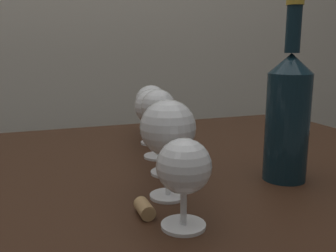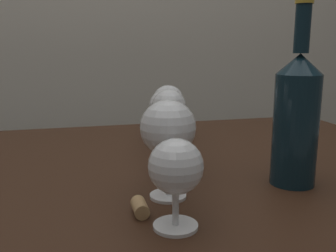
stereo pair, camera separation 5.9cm
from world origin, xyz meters
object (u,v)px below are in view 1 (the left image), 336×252
wine_glass_cabernet (184,169)px  wine_glass_merlot (151,102)px  wine_glass_white (168,132)px  wine_bottle (288,114)px  wine_glass_rose (168,129)px  wine_glass_pinot (158,109)px  wine_glass_port (152,108)px  cork (144,209)px

wine_glass_cabernet → wine_glass_merlot: wine_glass_merlot is taller
wine_glass_white → wine_bottle: wine_bottle is taller
wine_glass_rose → wine_glass_pinot: size_ratio=1.07×
wine_glass_cabernet → wine_glass_pinot: 0.33m
wine_glass_pinot → wine_glass_port: wine_glass_pinot is taller
wine_glass_pinot → cork: wine_glass_pinot is taller
wine_glass_merlot → cork: (-0.17, -0.50, -0.08)m
wine_bottle → wine_glass_rose: bearing=-177.9°
wine_glass_cabernet → wine_bottle: wine_bottle is taller
wine_bottle → wine_glass_port: bearing=114.5°
wine_glass_white → wine_glass_pinot: (0.02, 0.11, 0.03)m
wine_glass_cabernet → wine_glass_port: bearing=77.9°
wine_glass_rose → wine_glass_white: size_ratio=1.29×
wine_glass_pinot → wine_glass_merlot: (0.05, 0.23, -0.02)m
wine_glass_rose → wine_glass_port: wine_glass_rose is taller
wine_glass_white → wine_glass_merlot: size_ratio=0.92×
wine_glass_cabernet → cork: bearing=127.4°
wine_glass_cabernet → wine_glass_white: 0.22m
wine_glass_rose → wine_glass_white: bearing=70.2°
wine_glass_white → wine_glass_port: 0.23m
wine_bottle → cork: bearing=-167.9°
wine_glass_pinot → wine_glass_port: bearing=79.0°
cork → wine_glass_rose: bearing=43.7°
wine_glass_merlot → cork: size_ratio=3.22×
wine_glass_rose → wine_glass_white: (0.04, 0.11, -0.03)m
wine_glass_port → cork: 0.42m
wine_glass_pinot → wine_glass_port: size_ratio=1.10×
wine_glass_pinot → wine_glass_cabernet: bearing=-102.6°
wine_glass_white → wine_glass_merlot: wine_glass_merlot is taller
wine_glass_port → wine_bottle: wine_bottle is taller
wine_glass_merlot → wine_bottle: 0.46m
wine_glass_pinot → wine_bottle: 0.27m
wine_glass_rose → wine_glass_merlot: size_ratio=1.19×
wine_glass_port → cork: (-0.14, -0.39, -0.08)m
wine_glass_white → cork: bearing=-120.2°
wine_glass_pinot → wine_glass_port: 0.12m
wine_glass_white → wine_glass_merlot: 0.34m
wine_glass_merlot → wine_bottle: (0.12, -0.44, 0.03)m
wine_glass_white → wine_glass_port: wine_glass_port is taller
wine_glass_pinot → cork: (-0.11, -0.27, -0.10)m
wine_glass_pinot → cork: bearing=-112.4°
wine_glass_port → wine_glass_merlot: bearing=73.9°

